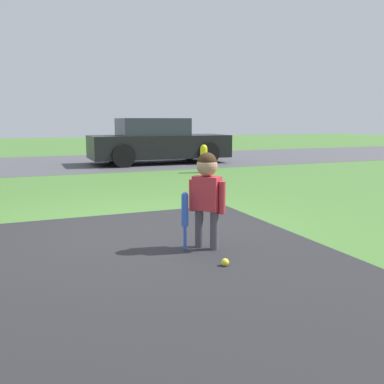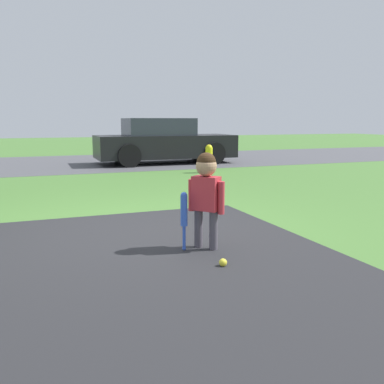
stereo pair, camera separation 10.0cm
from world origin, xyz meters
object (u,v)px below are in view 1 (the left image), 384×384
Objects in this scene: sports_ball at (225,262)px; parked_car at (158,142)px; child at (207,187)px; baseball_bat at (185,213)px; fire_hydrant at (204,159)px.

parked_car is at bearing 75.75° from sports_ball.
sports_ball is (-0.07, -0.57, -0.61)m from child.
baseball_bat is (-0.23, 0.03, -0.26)m from child.
sports_ball is at bearing -46.73° from child.
baseball_bat is at bearing 105.20° from sports_ball.
child is at bearing -103.82° from parked_car.
fire_hydrant is (2.72, 6.59, 0.31)m from sports_ball.
parked_car is (2.53, 8.74, 0.26)m from baseball_bat.
fire_hydrant reaches higher than sports_ball.
fire_hydrant is (2.64, 6.02, -0.30)m from child.
baseball_bat reaches higher than sports_ball.
parked_car is at bearing 125.67° from child.
parked_car reaches higher than child.
child reaches higher than sports_ball.
baseball_bat is 9.10m from parked_car.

